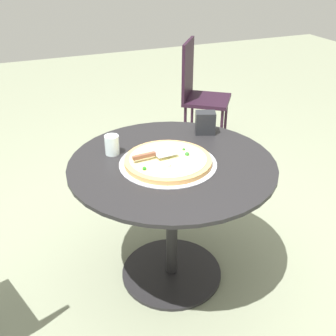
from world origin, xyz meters
The scene contains 7 objects.
ground_plane centered at (0.00, 0.00, 0.00)m, with size 10.00×10.00×0.00m, color gray.
patio_table centered at (0.00, 0.00, 0.51)m, with size 0.98×0.98×0.70m.
pizza_on_tray centered at (-0.01, 0.02, 0.71)m, with size 0.45×0.45×0.04m.
pizza_server centered at (0.01, 0.08, 0.75)m, with size 0.09×0.21×0.02m.
drinking_cup centered at (0.19, 0.24, 0.74)m, with size 0.07×0.07×0.09m, color white.
napkin_dispenser centered at (0.24, -0.29, 0.76)m, with size 0.10×0.07×0.12m, color #222427.
patio_chair_far centered at (1.37, -0.81, 0.53)m, with size 0.51×0.51×0.92m.
Camera 1 is at (-1.55, 0.65, 1.60)m, focal length 43.70 mm.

